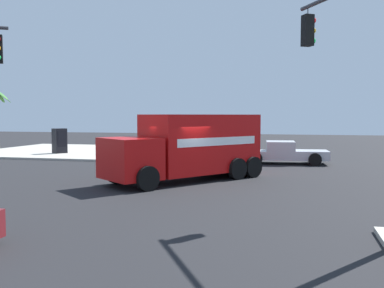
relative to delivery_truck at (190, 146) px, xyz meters
The scene contains 6 objects.
ground_plane 1.68m from the delivery_truck, 165.88° to the left, with size 100.00×100.00×0.00m, color black.
sidewalk_corner_far 18.55m from the delivery_truck, 46.72° to the left, with size 12.85×12.85×0.14m, color #B2ADA0.
delivery_truck is the anchor object (origin of this frame).
traffic_light_secondary 10.26m from the delivery_truck, 139.60° to the right, with size 3.87×2.35×6.43m.
pickup_silver 8.95m from the delivery_truck, 26.44° to the right, with size 2.57×5.34×1.38m.
vending_machine_red 16.07m from the delivery_truck, 51.58° to the left, with size 1.16×1.12×1.85m.
Camera 1 is at (-18.62, -4.96, 2.99)m, focal length 40.63 mm.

